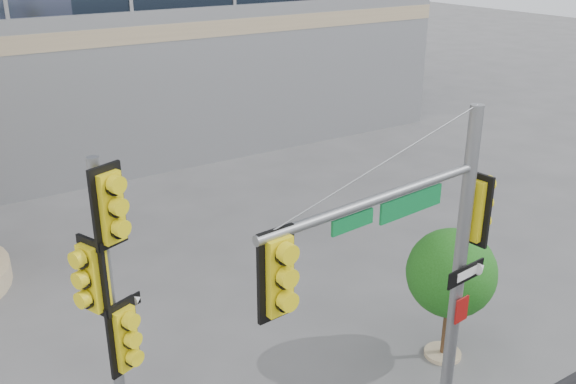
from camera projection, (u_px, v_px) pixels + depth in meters
main_signal_pole at (419, 260)px, 9.96m from camera, size 4.68×0.89×6.03m
secondary_signal_pole at (110, 290)px, 10.27m from camera, size 1.01×0.72×5.34m
street_tree at (452, 276)px, 13.14m from camera, size 1.89×1.84×2.94m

